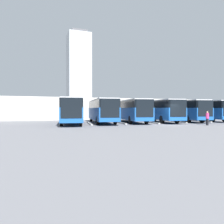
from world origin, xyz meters
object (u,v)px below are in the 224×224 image
at_px(bus_1, 181,110).
at_px(bus_2, 158,110).
at_px(bus_3, 130,110).
at_px(bus_5, 71,110).
at_px(pedestrian, 207,118).
at_px(bus_4, 102,110).
at_px(bus_0, 203,110).

height_order(bus_1, bus_2, same).
bearing_deg(bus_2, bus_3, 2.28).
xyz_separation_m(bus_3, bus_5, (8.72, 0.55, 0.00)).
xyz_separation_m(bus_1, bus_5, (17.45, 0.21, 0.00)).
distance_m(bus_1, pedestrian, 8.80).
relative_size(bus_3, bus_4, 1.00).
bearing_deg(bus_0, bus_1, 9.87).
distance_m(bus_0, bus_5, 21.81).
xyz_separation_m(bus_1, bus_2, (4.36, 0.14, 0.00)).
bearing_deg(bus_5, bus_2, -171.18).
relative_size(bus_3, bus_5, 1.00).
relative_size(bus_2, bus_3, 1.00).
distance_m(bus_2, pedestrian, 8.37).
xyz_separation_m(bus_1, bus_3, (8.72, -0.33, 0.00)).
height_order(bus_1, bus_3, same).
bearing_deg(bus_0, bus_5, 9.34).
bearing_deg(bus_5, bus_3, -167.91).
height_order(bus_5, pedestrian, bus_5).
bearing_deg(bus_3, bus_0, -172.49).
height_order(bus_4, bus_5, same).
bearing_deg(bus_5, bus_4, -164.80).
relative_size(bus_0, bus_4, 1.00).
relative_size(bus_3, pedestrian, 7.66).
xyz_separation_m(bus_0, bus_1, (4.36, 0.10, 0.00)).
distance_m(bus_2, bus_5, 13.09).
distance_m(bus_1, bus_3, 8.73).
relative_size(bus_0, pedestrian, 7.66).
bearing_deg(bus_2, bus_0, -169.87).
bearing_deg(bus_5, pedestrian, 159.67).
xyz_separation_m(bus_2, bus_5, (13.09, 0.07, 0.00)).
relative_size(bus_4, pedestrian, 7.66).
bearing_deg(pedestrian, bus_4, -117.94).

